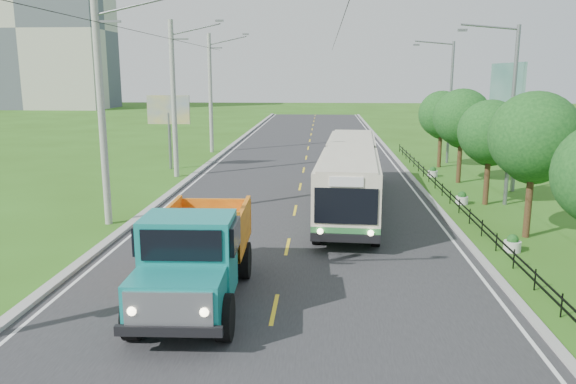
# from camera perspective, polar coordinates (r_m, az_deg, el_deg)

# --- Properties ---
(ground) EXTENTS (240.00, 240.00, 0.00)m
(ground) POSITION_cam_1_polar(r_m,az_deg,el_deg) (16.46, -1.40, -11.88)
(ground) COLOR #2D5915
(ground) RESTS_ON ground
(road) EXTENTS (14.00, 120.00, 0.02)m
(road) POSITION_cam_1_polar(r_m,az_deg,el_deg) (35.65, 1.37, 1.17)
(road) COLOR #28282B
(road) RESTS_ON ground
(curb_left) EXTENTS (0.40, 120.00, 0.15)m
(curb_left) POSITION_cam_1_polar(r_m,az_deg,el_deg) (36.62, -9.96, 1.38)
(curb_left) COLOR #9E9E99
(curb_left) RESTS_ON ground
(curb_right) EXTENTS (0.30, 120.00, 0.10)m
(curb_right) POSITION_cam_1_polar(r_m,az_deg,el_deg) (36.09, 12.79, 1.07)
(curb_right) COLOR #9E9E99
(curb_right) RESTS_ON ground
(edge_line_left) EXTENTS (0.12, 120.00, 0.00)m
(edge_line_left) POSITION_cam_1_polar(r_m,az_deg,el_deg) (36.51, -9.12, 1.29)
(edge_line_left) COLOR silver
(edge_line_left) RESTS_ON road
(edge_line_right) EXTENTS (0.12, 120.00, 0.00)m
(edge_line_right) POSITION_cam_1_polar(r_m,az_deg,el_deg) (36.02, 12.00, 1.04)
(edge_line_right) COLOR silver
(edge_line_right) RESTS_ON road
(centre_dash) EXTENTS (0.12, 2.20, 0.00)m
(centre_dash) POSITION_cam_1_polar(r_m,az_deg,el_deg) (16.45, -1.40, -11.81)
(centre_dash) COLOR yellow
(centre_dash) RESTS_ON road
(railing_right) EXTENTS (0.04, 40.00, 0.60)m
(railing_right) POSITION_cam_1_polar(r_m,az_deg,el_deg) (30.43, 16.15, -0.61)
(railing_right) COLOR black
(railing_right) RESTS_ON ground
(pole_near) EXTENTS (3.51, 0.32, 10.00)m
(pole_near) POSITION_cam_1_polar(r_m,az_deg,el_deg) (25.90, -18.36, 7.88)
(pole_near) COLOR gray
(pole_near) RESTS_ON ground
(pole_mid) EXTENTS (3.51, 0.32, 10.00)m
(pole_mid) POSITION_cam_1_polar(r_m,az_deg,el_deg) (37.29, -11.49, 9.28)
(pole_mid) COLOR gray
(pole_mid) RESTS_ON ground
(pole_far) EXTENTS (3.51, 0.32, 10.00)m
(pole_far) POSITION_cam_1_polar(r_m,az_deg,el_deg) (48.98, -7.85, 9.97)
(pole_far) COLOR gray
(pole_far) RESTS_ON ground
(tree_third) EXTENTS (3.60, 3.62, 6.00)m
(tree_third) POSITION_cam_1_polar(r_m,az_deg,el_deg) (24.81, 23.74, 4.76)
(tree_third) COLOR #382314
(tree_third) RESTS_ON ground
(tree_fourth) EXTENTS (3.24, 3.31, 5.40)m
(tree_fourth) POSITION_cam_1_polar(r_m,az_deg,el_deg) (30.52, 19.87, 5.45)
(tree_fourth) COLOR #382314
(tree_fourth) RESTS_ON ground
(tree_fifth) EXTENTS (3.48, 3.52, 5.80)m
(tree_fifth) POSITION_cam_1_polar(r_m,az_deg,el_deg) (36.27, 17.29, 6.95)
(tree_fifth) COLOR #382314
(tree_fifth) RESTS_ON ground
(tree_back) EXTENTS (3.30, 3.36, 5.50)m
(tree_back) POSITION_cam_1_polar(r_m,az_deg,el_deg) (42.12, 15.37, 7.40)
(tree_back) COLOR #382314
(tree_back) RESTS_ON ground
(streetlight_mid) EXTENTS (3.02, 0.20, 9.07)m
(streetlight_mid) POSITION_cam_1_polar(r_m,az_deg,el_deg) (30.51, 21.54, 7.81)
(streetlight_mid) COLOR slate
(streetlight_mid) RESTS_ON ground
(streetlight_far) EXTENTS (3.02, 0.20, 9.07)m
(streetlight_far) POSITION_cam_1_polar(r_m,az_deg,el_deg) (44.04, 15.99, 9.17)
(streetlight_far) COLOR slate
(streetlight_far) RESTS_ON ground
(planter_near) EXTENTS (0.64, 0.64, 0.67)m
(planter_near) POSITION_cam_1_polar(r_m,az_deg,el_deg) (23.11, 21.83, -4.93)
(planter_near) COLOR silver
(planter_near) RESTS_ON ground
(planter_mid) EXTENTS (0.64, 0.64, 0.67)m
(planter_mid) POSITION_cam_1_polar(r_m,az_deg,el_deg) (30.57, 17.25, -0.65)
(planter_mid) COLOR silver
(planter_mid) RESTS_ON ground
(planter_far) EXTENTS (0.64, 0.64, 0.67)m
(planter_far) POSITION_cam_1_polar(r_m,az_deg,el_deg) (38.24, 14.49, 1.94)
(planter_far) COLOR silver
(planter_far) RESTS_ON ground
(billboard_left) EXTENTS (3.00, 0.20, 5.20)m
(billboard_left) POSITION_cam_1_polar(r_m,az_deg,el_deg) (40.57, -12.03, 7.71)
(billboard_left) COLOR slate
(billboard_left) RESTS_ON ground
(billboard_right) EXTENTS (0.24, 6.00, 7.30)m
(billboard_right) POSITION_cam_1_polar(r_m,az_deg,el_deg) (36.71, 21.24, 9.08)
(billboard_right) COLOR slate
(billboard_right) RESTS_ON ground
(apartment_near) EXTENTS (28.00, 14.00, 30.00)m
(apartment_near) POSITION_cam_1_polar(r_m,az_deg,el_deg) (123.87, -24.34, 14.73)
(apartment_near) COLOR #B7B2A3
(apartment_near) RESTS_ON ground
(bus) EXTENTS (3.60, 16.11, 3.08)m
(bus) POSITION_cam_1_polar(r_m,az_deg,el_deg) (28.36, 6.32, 2.11)
(bus) COLOR #30783B
(bus) RESTS_ON ground
(dump_truck) EXTENTS (2.88, 6.94, 2.88)m
(dump_truck) POSITION_cam_1_polar(r_m,az_deg,el_deg) (16.61, -9.34, -5.79)
(dump_truck) COLOR #168481
(dump_truck) RESTS_ON ground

